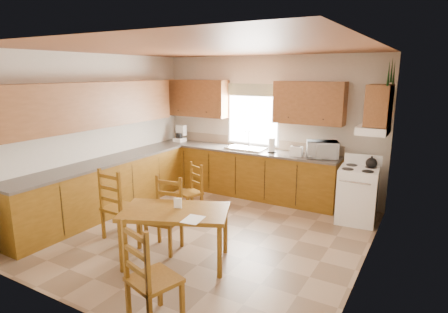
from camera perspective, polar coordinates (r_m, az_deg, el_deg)
The scene contains 35 objects.
floor at distance 5.82m, azimuth -2.82°, elevation -11.53°, with size 4.50×4.50×0.00m, color #8B7157.
ceiling at distance 5.31m, azimuth -3.15°, elevation 16.08°, with size 4.50×4.50×0.00m, color brown.
wall_left at distance 6.87m, azimuth -18.95°, elevation 3.36°, with size 4.50×4.50×0.00m, color beige.
wall_right at distance 4.61m, azimuth 21.22°, elevation -1.18°, with size 4.50×4.50×0.00m, color beige.
wall_back at distance 7.37m, azimuth 6.61°, elevation 4.56°, with size 4.50×4.50×0.00m, color beige.
wall_front at distance 3.78m, azimuth -21.92°, elevation -4.21°, with size 4.50×4.50×0.00m, color beige.
lower_cab_back at distance 7.44m, azimuth 2.86°, elevation -2.45°, with size 3.75×0.60×0.88m, color brown.
lower_cab_left at distance 6.76m, azimuth -17.66°, elevation -4.63°, with size 0.60×3.60×0.88m, color brown.
counter_back at distance 7.33m, azimuth 2.90°, elevation 1.02°, with size 3.75×0.63×0.04m, color #514943.
counter_left at distance 6.64m, azimuth -17.92°, elevation -0.84°, with size 0.63×3.60×0.04m, color #514943.
backsplash at distance 7.57m, azimuth 3.91°, elevation 2.22°, with size 3.75×0.01×0.18m, color gray.
upper_cab_back_left at distance 7.91m, azimuth -4.23°, elevation 8.85°, with size 1.41×0.33×0.75m, color brown.
upper_cab_back_right at distance 6.86m, azimuth 12.85°, elevation 7.97°, with size 1.25×0.33×0.75m, color brown.
upper_cab_left at distance 6.59m, azimuth -19.29°, elevation 7.40°, with size 0.33×3.60×0.75m, color brown.
upper_cab_stove at distance 6.17m, azimuth 22.55°, elevation 7.23°, with size 0.33×0.62×0.62m, color brown.
range_hood at distance 6.22m, azimuth 21.80°, elevation 3.79°, with size 0.44×0.62×0.12m, color white.
window_frame at distance 7.44m, azimuth 4.43°, elevation 6.24°, with size 1.13×0.02×1.18m, color white.
window_pane at distance 7.43m, azimuth 4.41°, elevation 6.23°, with size 1.05×0.01×1.10m, color white.
window_valance at distance 7.37m, azimuth 4.39°, elevation 10.08°, with size 1.19×0.01×0.24m, color #435D37.
sink_basin at distance 7.29m, azimuth 3.43°, elevation 1.27°, with size 0.75×0.45×0.04m, color silver.
pine_decal_a at distance 5.81m, azimuth 23.81°, elevation 11.60°, with size 0.22×0.22×0.36m, color #174117.
pine_decal_b at distance 6.13m, azimuth 24.20°, elevation 11.95°, with size 0.22×0.22×0.36m, color #174117.
pine_decal_c at distance 6.45m, azimuth 24.49°, elevation 11.55°, with size 0.22×0.22×0.36m, color #174117.
stove at distance 6.45m, azimuth 19.64°, elevation -5.64°, with size 0.59×0.61×0.88m, color white.
coffeemaker at distance 8.11m, azimuth -6.78°, elevation 3.56°, with size 0.22×0.26×0.37m, color white.
paper_towel at distance 7.02m, azimuth 7.29°, elevation 1.69°, with size 0.12×0.12×0.27m, color white.
toaster at distance 6.80m, azimuth 10.96°, elevation 0.79°, with size 0.21×0.13×0.17m, color white.
microwave at distance 6.75m, azimuth 14.72°, elevation 1.03°, with size 0.49×0.35×0.29m, color white.
dining_table at distance 4.90m, azimuth -7.35°, elevation -11.93°, with size 1.32×0.75×0.71m, color brown.
chair_near_left at distance 5.68m, azimuth -15.48°, elevation -6.87°, with size 0.44×0.42×1.05m, color brown.
chair_near_right at distance 3.78m, azimuth -10.64°, elevation -17.02°, with size 0.44×0.42×1.06m, color brown.
chair_far_left at distance 6.43m, azimuth -5.25°, elevation -5.03°, with size 0.36×0.35×0.86m, color brown.
chair_far_right at distance 5.18m, azimuth -9.17°, elevation -8.88°, with size 0.42×0.40×0.99m, color brown.
table_paper at distance 4.45m, azimuth -4.74°, elevation -9.53°, with size 0.21×0.28×0.00m, color white.
table_card at distance 4.80m, azimuth -7.05°, elevation -7.06°, with size 0.10×0.02×0.13m, color white.
Camera 1 is at (2.89, -4.44, 2.39)m, focal length 30.00 mm.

